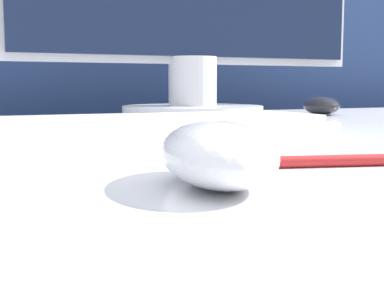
# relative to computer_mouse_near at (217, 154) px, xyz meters

# --- Properties ---
(partition_panel) EXTENTS (5.00, 0.03, 1.09)m
(partition_panel) POSITION_rel_computer_mouse_near_xyz_m (0.06, 0.89, -0.20)
(partition_panel) COLOR navy
(partition_panel) RESTS_ON ground_plane
(computer_mouse_near) EXTENTS (0.08, 0.12, 0.04)m
(computer_mouse_near) POSITION_rel_computer_mouse_near_xyz_m (0.00, 0.00, 0.00)
(computer_mouse_near) COLOR white
(computer_mouse_near) RESTS_ON desk
(keyboard) EXTENTS (0.44, 0.14, 0.02)m
(keyboard) POSITION_rel_computer_mouse_near_xyz_m (0.01, 0.24, -0.01)
(keyboard) COLOR white
(keyboard) RESTS_ON desk
(computer_mouse_far) EXTENTS (0.10, 0.13, 0.03)m
(computer_mouse_far) POSITION_rel_computer_mouse_near_xyz_m (0.49, 0.55, -0.00)
(computer_mouse_far) COLOR #232328
(computer_mouse_far) RESTS_ON desk
(pen) EXTENTS (0.14, 0.04, 0.01)m
(pen) POSITION_rel_computer_mouse_near_xyz_m (0.11, 0.03, -0.01)
(pen) COLOR red
(pen) RESTS_ON desk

